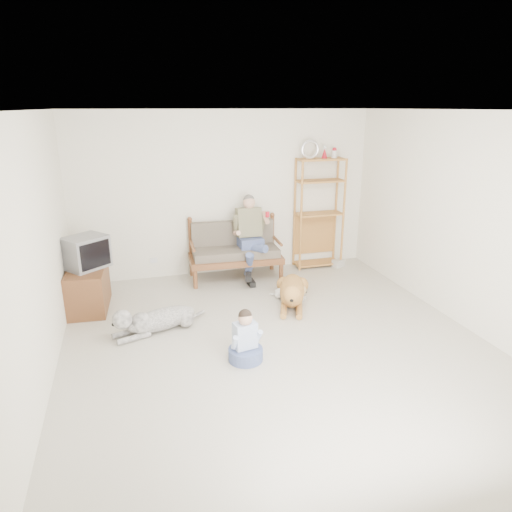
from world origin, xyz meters
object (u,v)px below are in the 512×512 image
object	(u,v)px
golden_retriever	(292,291)
loveseat	(234,249)
tv_stand	(88,289)
etagere	(319,212)

from	to	relation	value
golden_retriever	loveseat	bearing A→B (deg)	134.66
golden_retriever	tv_stand	bearing A→B (deg)	-171.03
loveseat	etagere	distance (m)	1.64
loveseat	tv_stand	world-z (taller)	loveseat
loveseat	etagere	bearing A→B (deg)	8.98
tv_stand	loveseat	bearing A→B (deg)	20.33
loveseat	etagere	xyz separation A→B (m)	(1.56, 0.16, 0.49)
golden_retriever	etagere	bearing A→B (deg)	76.18
loveseat	golden_retriever	world-z (taller)	loveseat
tv_stand	golden_retriever	size ratio (longest dim) A/B	0.66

